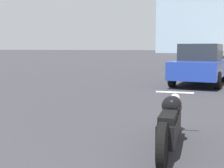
{
  "coord_description": "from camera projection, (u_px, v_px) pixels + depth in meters",
  "views": [
    {
      "loc": [
        3.55,
        -0.16,
        1.46
      ],
      "look_at": [
        1.22,
        6.5,
        0.64
      ],
      "focal_mm": 50.0,
      "sensor_mm": 36.0,
      "label": 1
    }
  ],
  "objects": [
    {
      "name": "parked_car_silver",
      "position": [
        215.0,
        53.0,
        33.74
      ],
      "size": [
        2.03,
        4.01,
        1.69
      ],
      "rotation": [
        0.0,
        0.0,
        -0.05
      ],
      "color": "#BCBCC1",
      "rests_on": "ground_plane"
    },
    {
      "name": "parked_car_blue",
      "position": [
        201.0,
        64.0,
        12.5
      ],
      "size": [
        2.13,
        4.56,
        1.61
      ],
      "rotation": [
        0.0,
        0.0,
        -0.09
      ],
      "color": "#1E3899",
      "rests_on": "ground_plane"
    },
    {
      "name": "motorcycle",
      "position": [
        170.0,
        123.0,
        4.55
      ],
      "size": [
        0.62,
        2.23,
        0.74
      ],
      "rotation": [
        0.0,
        0.0,
        0.05
      ],
      "color": "black",
      "rests_on": "ground_plane"
    },
    {
      "name": "parked_car_green",
      "position": [
        208.0,
        56.0,
        22.48
      ],
      "size": [
        2.05,
        4.39,
        1.73
      ],
      "rotation": [
        0.0,
        0.0,
        -0.02
      ],
      "color": "#1E6B33",
      "rests_on": "ground_plane"
    },
    {
      "name": "parked_car_white",
      "position": [
        216.0,
        52.0,
        45.9
      ],
      "size": [
        2.0,
        4.42,
        1.8
      ],
      "rotation": [
        0.0,
        0.0,
        0.02
      ],
      "color": "silver",
      "rests_on": "ground_plane"
    },
    {
      "name": "parked_car_yellow",
      "position": [
        216.0,
        51.0,
        57.09
      ],
      "size": [
        2.18,
        4.58,
        1.68
      ],
      "rotation": [
        0.0,
        0.0,
        0.08
      ],
      "color": "gold",
      "rests_on": "ground_plane"
    }
  ]
}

